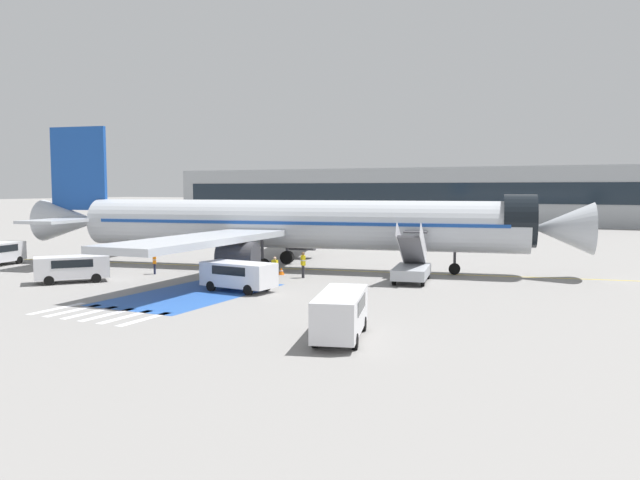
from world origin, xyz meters
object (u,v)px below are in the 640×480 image
at_px(service_van_2, 239,274).
at_px(terminal_building, 503,196).
at_px(ground_crew_2, 303,263).
at_px(service_van_3, 72,266).
at_px(airliner, 287,224).
at_px(ground_crew_0, 155,262).
at_px(traffic_cone_0, 281,271).
at_px(ground_crew_1, 275,267).
at_px(fuel_tanker, 320,228).
at_px(service_van_0, 341,311).
at_px(boarding_stairs_forward, 412,267).

height_order(service_van_2, terminal_building, terminal_building).
bearing_deg(ground_crew_2, service_van_3, -104.78).
distance_m(airliner, terminal_building, 71.00).
distance_m(ground_crew_0, traffic_cone_0, 9.44).
bearing_deg(service_van_3, service_van_2, 48.97).
height_order(airliner, ground_crew_1, airliner).
height_order(airliner, ground_crew_0, airliner).
height_order(service_van_3, ground_crew_0, service_van_3).
bearing_deg(ground_crew_0, fuel_tanker, 147.47).
distance_m(ground_crew_0, ground_crew_1, 9.90).
bearing_deg(service_van_3, service_van_0, 24.15).
distance_m(service_van_3, ground_crew_2, 15.72).
relative_size(service_van_0, terminal_building, 0.04).
bearing_deg(service_van_0, ground_crew_2, -73.48).
xyz_separation_m(service_van_2, terminal_building, (1.68, 81.59, 3.92)).
relative_size(ground_crew_2, traffic_cone_0, 3.46).
bearing_deg(traffic_cone_0, service_van_3, -138.91).
xyz_separation_m(service_van_0, service_van_2, (-10.71, 8.38, -0.10)).
relative_size(service_van_2, ground_crew_2, 2.58).
bearing_deg(ground_crew_1, airliner, 119.00).
relative_size(service_van_2, service_van_3, 0.97).
bearing_deg(fuel_tanker, ground_crew_2, -150.87).
height_order(service_van_0, ground_crew_1, service_van_0).
xyz_separation_m(boarding_stairs_forward, traffic_cone_0, (-9.70, -0.84, -0.74)).
bearing_deg(terminal_building, ground_crew_2, -90.58).
relative_size(airliner, fuel_tanker, 5.12).
bearing_deg(service_van_2, terminal_building, 3.33).
relative_size(airliner, boarding_stairs_forward, 8.12).
bearing_deg(traffic_cone_0, terminal_building, 87.71).
height_order(fuel_tanker, traffic_cone_0, fuel_tanker).
bearing_deg(boarding_stairs_forward, terminal_building, 84.15).
bearing_deg(terminal_building, service_van_2, -91.18).
bearing_deg(ground_crew_0, traffic_cone_0, 79.15).
distance_m(fuel_tanker, ground_crew_1, 31.67).
xyz_separation_m(traffic_cone_0, terminal_building, (2.96, 74.05, 4.74)).
bearing_deg(service_van_3, terminal_building, 120.52).
height_order(service_van_0, traffic_cone_0, service_van_0).
xyz_separation_m(fuel_tanker, terminal_building, (12.88, 47.56, 3.35)).
bearing_deg(service_van_3, airliner, 92.89).
distance_m(service_van_2, ground_crew_0, 10.53).
distance_m(ground_crew_2, traffic_cone_0, 2.46).
relative_size(ground_crew_0, terminal_building, 0.01).
distance_m(airliner, fuel_tanker, 24.91).
relative_size(boarding_stairs_forward, service_van_0, 1.00).
height_order(airliner, service_van_2, airliner).
xyz_separation_m(boarding_stairs_forward, fuel_tanker, (-19.62, 25.66, 0.66)).
relative_size(service_van_2, ground_crew_1, 2.80).
xyz_separation_m(service_van_3, ground_crew_0, (2.27, 5.61, -0.17)).
bearing_deg(traffic_cone_0, fuel_tanker, 110.52).
bearing_deg(ground_crew_1, service_van_2, -83.30).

